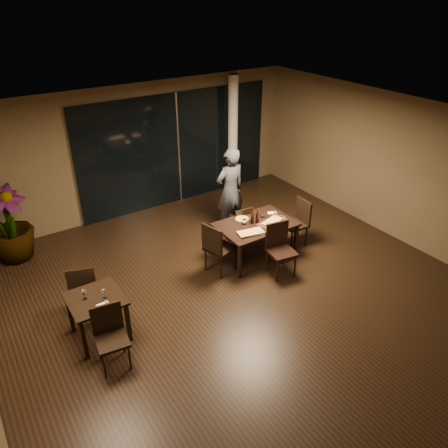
% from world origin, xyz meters
% --- Properties ---
extents(ground, '(8.00, 8.00, 0.00)m').
position_xyz_m(ground, '(0.00, 0.00, 0.00)').
color(ground, black).
rests_on(ground, ground).
extents(wall_back, '(8.00, 0.10, 3.00)m').
position_xyz_m(wall_back, '(0.00, 4.05, 1.50)').
color(wall_back, brown).
rests_on(wall_back, ground).
extents(wall_right, '(0.10, 8.00, 3.00)m').
position_xyz_m(wall_right, '(4.05, 0.00, 1.50)').
color(wall_right, brown).
rests_on(wall_right, ground).
extents(ceiling, '(8.00, 8.00, 0.04)m').
position_xyz_m(ceiling, '(0.00, 0.00, 3.02)').
color(ceiling, silver).
rests_on(ceiling, wall_back).
extents(window_panel, '(5.00, 0.06, 2.70)m').
position_xyz_m(window_panel, '(1.00, 3.96, 1.35)').
color(window_panel, black).
rests_on(window_panel, ground).
extents(column, '(0.24, 0.24, 3.00)m').
position_xyz_m(column, '(2.40, 3.65, 1.50)').
color(column, white).
rests_on(column, ground).
extents(main_table, '(1.50, 1.00, 0.75)m').
position_xyz_m(main_table, '(1.00, 0.80, 0.68)').
color(main_table, black).
rests_on(main_table, ground).
extents(side_table, '(0.80, 0.80, 0.75)m').
position_xyz_m(side_table, '(-2.40, 0.30, 0.62)').
color(side_table, black).
rests_on(side_table, ground).
extents(chair_main_far, '(0.44, 0.44, 0.87)m').
position_xyz_m(chair_main_far, '(1.03, 1.33, 0.49)').
color(chair_main_far, black).
rests_on(chair_main_far, ground).
extents(chair_main_near, '(0.54, 0.54, 1.02)m').
position_xyz_m(chair_main_near, '(1.04, 0.12, 0.57)').
color(chair_main_near, black).
rests_on(chair_main_near, ground).
extents(chair_main_left, '(0.59, 0.59, 1.04)m').
position_xyz_m(chair_main_left, '(0.05, 0.74, 0.58)').
color(chair_main_left, black).
rests_on(chair_main_left, ground).
extents(chair_main_right, '(0.50, 0.50, 0.99)m').
position_xyz_m(chair_main_right, '(2.04, 0.71, 0.56)').
color(chair_main_right, black).
rests_on(chair_main_right, ground).
extents(chair_side_far, '(0.56, 0.56, 0.95)m').
position_xyz_m(chair_side_far, '(-2.40, 0.98, 0.53)').
color(chair_side_far, black).
rests_on(chair_side_far, ground).
extents(chair_side_near, '(0.50, 0.50, 0.96)m').
position_xyz_m(chair_side_near, '(-2.42, -0.30, 0.53)').
color(chair_side_near, black).
rests_on(chair_side_near, ground).
extents(diner, '(0.66, 0.45, 1.91)m').
position_xyz_m(diner, '(1.19, 1.99, 0.95)').
color(diner, '#2B2D30').
rests_on(diner, ground).
extents(potted_plant, '(1.20, 1.20, 1.56)m').
position_xyz_m(potted_plant, '(-3.05, 3.40, 0.78)').
color(potted_plant, '#1F531B').
rests_on(potted_plant, ground).
extents(pizza_board_left, '(0.54, 0.37, 0.01)m').
position_xyz_m(pizza_board_left, '(0.68, 0.55, 0.76)').
color(pizza_board_left, '#432915').
rests_on(pizza_board_left, main_table).
extents(pizza_board_right, '(0.66, 0.42, 0.01)m').
position_xyz_m(pizza_board_right, '(1.30, 0.66, 0.76)').
color(pizza_board_right, '#412314').
rests_on(pizza_board_right, main_table).
extents(oblong_pizza_left, '(0.51, 0.31, 0.02)m').
position_xyz_m(oblong_pizza_left, '(0.68, 0.55, 0.77)').
color(oblong_pizza_left, '#6A0C09').
rests_on(oblong_pizza_left, pizza_board_left).
extents(oblong_pizza_right, '(0.49, 0.34, 0.02)m').
position_xyz_m(oblong_pizza_right, '(1.30, 0.66, 0.77)').
color(oblong_pizza_right, maroon).
rests_on(oblong_pizza_right, pizza_board_right).
extents(round_pizza, '(0.27, 0.27, 0.01)m').
position_xyz_m(round_pizza, '(0.87, 1.09, 0.76)').
color(round_pizza, '#C94116').
rests_on(round_pizza, main_table).
extents(bottle_a, '(0.07, 0.07, 0.32)m').
position_xyz_m(bottle_a, '(0.94, 0.85, 0.91)').
color(bottle_a, black).
rests_on(bottle_a, main_table).
extents(bottle_b, '(0.06, 0.06, 0.28)m').
position_xyz_m(bottle_b, '(1.05, 0.83, 0.89)').
color(bottle_b, black).
rests_on(bottle_b, main_table).
extents(bottle_c, '(0.07, 0.07, 0.32)m').
position_xyz_m(bottle_c, '(0.99, 0.93, 0.91)').
color(bottle_c, black).
rests_on(bottle_c, main_table).
extents(tumbler_left, '(0.08, 0.08, 0.10)m').
position_xyz_m(tumbler_left, '(0.80, 0.91, 0.80)').
color(tumbler_left, white).
rests_on(tumbler_left, main_table).
extents(tumbler_right, '(0.08, 0.08, 0.10)m').
position_xyz_m(tumbler_right, '(1.27, 0.94, 0.80)').
color(tumbler_right, white).
rests_on(tumbler_right, main_table).
extents(napkin_near, '(0.20, 0.13, 0.01)m').
position_xyz_m(napkin_near, '(1.54, 0.71, 0.76)').
color(napkin_near, silver).
rests_on(napkin_near, main_table).
extents(napkin_far, '(0.20, 0.16, 0.01)m').
position_xyz_m(napkin_far, '(1.54, 0.97, 0.76)').
color(napkin_far, white).
rests_on(napkin_far, main_table).
extents(wine_glass_a, '(0.07, 0.07, 0.17)m').
position_xyz_m(wine_glass_a, '(-2.53, 0.36, 0.83)').
color(wine_glass_a, white).
rests_on(wine_glass_a, side_table).
extents(wine_glass_b, '(0.07, 0.07, 0.16)m').
position_xyz_m(wine_glass_b, '(-2.28, 0.21, 0.83)').
color(wine_glass_b, white).
rests_on(wine_glass_b, side_table).
extents(side_napkin, '(0.18, 0.11, 0.01)m').
position_xyz_m(side_napkin, '(-2.36, 0.06, 0.76)').
color(side_napkin, white).
rests_on(side_napkin, side_table).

